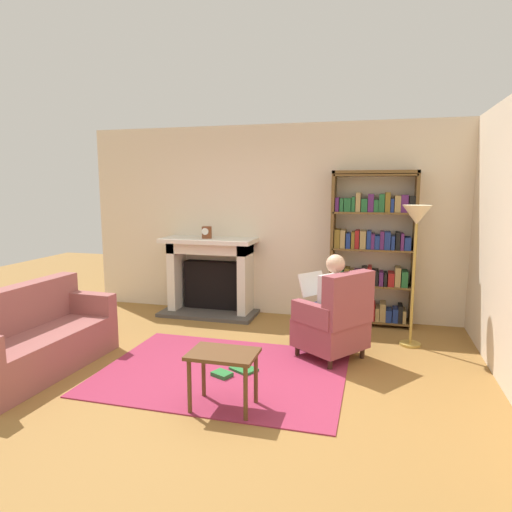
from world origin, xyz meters
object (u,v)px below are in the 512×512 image
at_px(floor_lamp, 416,228).
at_px(sofa_floral, 32,341).
at_px(fireplace, 211,273).
at_px(bookshelf, 372,251).
at_px(seated_reader, 327,301).
at_px(side_table, 223,362).
at_px(mantel_clock, 207,232).
at_px(armchair_reading, 335,321).

bearing_deg(floor_lamp, sofa_floral, -154.36).
distance_m(fireplace, bookshelf, 2.30).
height_order(seated_reader, side_table, seated_reader).
height_order(fireplace, sofa_floral, fireplace).
distance_m(mantel_clock, sofa_floral, 2.70).
distance_m(fireplace, sofa_floral, 2.67).
bearing_deg(side_table, sofa_floral, 173.78).
distance_m(armchair_reading, floor_lamp, 1.42).
bearing_deg(floor_lamp, side_table, -128.72).
bearing_deg(side_table, bookshelf, 67.54).
bearing_deg(side_table, armchair_reading, 59.64).
bearing_deg(fireplace, armchair_reading, -35.05).
relative_size(armchair_reading, side_table, 1.73).
relative_size(fireplace, seated_reader, 1.21).
distance_m(seated_reader, floor_lamp, 1.33).
height_order(armchair_reading, sofa_floral, armchair_reading).
distance_m(bookshelf, side_table, 3.02).
distance_m(mantel_clock, seated_reader, 2.26).
bearing_deg(mantel_clock, sofa_floral, -111.90).
height_order(mantel_clock, side_table, mantel_clock).
relative_size(mantel_clock, side_table, 0.30).
distance_m(bookshelf, floor_lamp, 0.95).
distance_m(fireplace, floor_lamp, 2.94).
distance_m(armchair_reading, side_table, 1.57).
distance_m(bookshelf, seated_reader, 1.43).
height_order(bookshelf, side_table, bookshelf).
relative_size(fireplace, floor_lamp, 0.84).
height_order(armchair_reading, floor_lamp, floor_lamp).
xyz_separation_m(mantel_clock, armchair_reading, (1.94, -1.25, -0.78)).
relative_size(seated_reader, sofa_floral, 0.66).
xyz_separation_m(side_table, floor_lamp, (1.61, 2.01, 0.97)).
height_order(sofa_floral, floor_lamp, floor_lamp).
xyz_separation_m(fireplace, floor_lamp, (2.74, -0.69, 0.80)).
xyz_separation_m(fireplace, side_table, (1.13, -2.70, -0.18)).
height_order(mantel_clock, bookshelf, bookshelf).
relative_size(sofa_floral, floor_lamp, 1.06).
bearing_deg(armchair_reading, side_table, 6.23).
distance_m(mantel_clock, side_table, 2.95).
bearing_deg(mantel_clock, fireplace, 81.10).
bearing_deg(armchair_reading, mantel_clock, -86.20).
height_order(fireplace, side_table, fireplace).
xyz_separation_m(armchair_reading, seated_reader, (-0.09, 0.07, 0.20)).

